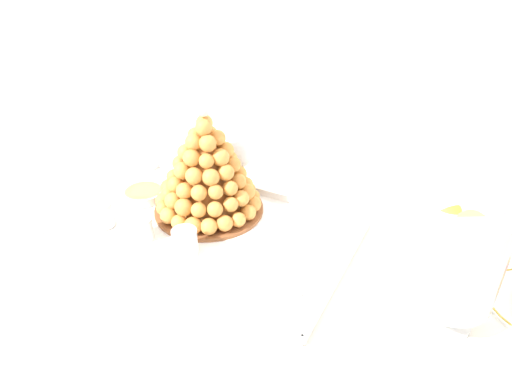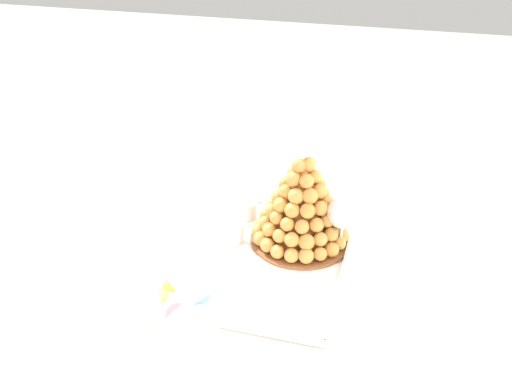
{
  "view_description": "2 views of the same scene",
  "coord_description": "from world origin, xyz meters",
  "px_view_note": "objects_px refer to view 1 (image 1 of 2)",
  "views": [
    {
      "loc": [
        0.35,
        -0.73,
        1.36
      ],
      "look_at": [
        -0.02,
        -0.02,
        0.88
      ],
      "focal_mm": 31.96,
      "sensor_mm": 36.0,
      "label": 1
    },
    {
      "loc": [
        1.02,
        0.25,
        1.58
      ],
      "look_at": [
        -0.03,
        -0.04,
        0.97
      ],
      "focal_mm": 39.28,
      "sensor_mm": 36.0,
      "label": 2
    }
  ],
  "objects_px": {
    "dessert_cup_left": "(103,215)",
    "creme_brulee_ramekin": "(144,194)",
    "dessert_cup_mid_right": "(238,260)",
    "dessert_cup_right": "(290,278)",
    "dessert_cup_mid_left": "(140,229)",
    "serving_tray": "(211,232)",
    "wine_glass": "(237,154)",
    "croquembouche": "(207,171)",
    "macaron_goblet": "(457,256)",
    "dessert_cup_centre": "(185,243)"
  },
  "relations": [
    {
      "from": "dessert_cup_left",
      "to": "creme_brulee_ramekin",
      "type": "height_order",
      "value": "dessert_cup_left"
    },
    {
      "from": "dessert_cup_mid_right",
      "to": "dessert_cup_right",
      "type": "xyz_separation_m",
      "value": [
        0.12,
        -0.01,
        0.01
      ]
    },
    {
      "from": "dessert_cup_mid_left",
      "to": "creme_brulee_ramekin",
      "type": "bearing_deg",
      "value": 127.86
    },
    {
      "from": "serving_tray",
      "to": "wine_glass",
      "type": "distance_m",
      "value": 0.21
    },
    {
      "from": "dessert_cup_mid_left",
      "to": "dessert_cup_right",
      "type": "height_order",
      "value": "dessert_cup_right"
    },
    {
      "from": "dessert_cup_mid_right",
      "to": "dessert_cup_right",
      "type": "distance_m",
      "value": 0.12
    },
    {
      "from": "croquembouche",
      "to": "dessert_cup_left",
      "type": "xyz_separation_m",
      "value": [
        -0.18,
        -0.16,
        -0.08
      ]
    },
    {
      "from": "wine_glass",
      "to": "macaron_goblet",
      "type": "bearing_deg",
      "value": -21.65
    },
    {
      "from": "macaron_goblet",
      "to": "dessert_cup_centre",
      "type": "bearing_deg",
      "value": -172.98
    },
    {
      "from": "dessert_cup_right",
      "to": "macaron_goblet",
      "type": "distance_m",
      "value": 0.29
    },
    {
      "from": "dessert_cup_left",
      "to": "dessert_cup_mid_right",
      "type": "height_order",
      "value": "dessert_cup_left"
    },
    {
      "from": "dessert_cup_mid_right",
      "to": "wine_glass",
      "type": "height_order",
      "value": "wine_glass"
    },
    {
      "from": "dessert_cup_left",
      "to": "wine_glass",
      "type": "xyz_separation_m",
      "value": [
        0.2,
        0.27,
        0.08
      ]
    },
    {
      "from": "croquembouche",
      "to": "macaron_goblet",
      "type": "height_order",
      "value": "croquembouche"
    },
    {
      "from": "dessert_cup_mid_left",
      "to": "creme_brulee_ramekin",
      "type": "distance_m",
      "value": 0.17
    },
    {
      "from": "serving_tray",
      "to": "macaron_goblet",
      "type": "height_order",
      "value": "macaron_goblet"
    },
    {
      "from": "serving_tray",
      "to": "dessert_cup_mid_right",
      "type": "xyz_separation_m",
      "value": [
        0.12,
        -0.08,
        0.02
      ]
    },
    {
      "from": "serving_tray",
      "to": "dessert_cup_left",
      "type": "distance_m",
      "value": 0.25
    },
    {
      "from": "dessert_cup_left",
      "to": "macaron_goblet",
      "type": "xyz_separation_m",
      "value": [
        0.73,
        0.06,
        0.11
      ]
    },
    {
      "from": "serving_tray",
      "to": "dessert_cup_centre",
      "type": "bearing_deg",
      "value": -91.14
    },
    {
      "from": "dessert_cup_left",
      "to": "croquembouche",
      "type": "bearing_deg",
      "value": 42.66
    },
    {
      "from": "serving_tray",
      "to": "dessert_cup_centre",
      "type": "relative_size",
      "value": 10.41
    },
    {
      "from": "dessert_cup_mid_left",
      "to": "creme_brulee_ramekin",
      "type": "xyz_separation_m",
      "value": [
        -0.11,
        0.14,
        -0.01
      ]
    },
    {
      "from": "dessert_cup_mid_left",
      "to": "dessert_cup_mid_right",
      "type": "bearing_deg",
      "value": 2.32
    },
    {
      "from": "dessert_cup_centre",
      "to": "dessert_cup_left",
      "type": "bearing_deg",
      "value": 179.77
    },
    {
      "from": "dessert_cup_right",
      "to": "wine_glass",
      "type": "bearing_deg",
      "value": 134.82
    },
    {
      "from": "dessert_cup_left",
      "to": "dessert_cup_mid_left",
      "type": "xyz_separation_m",
      "value": [
        0.11,
        -0.0,
        -0.0
      ]
    },
    {
      "from": "dessert_cup_mid_left",
      "to": "wine_glass",
      "type": "xyz_separation_m",
      "value": [
        0.09,
        0.27,
        0.09
      ]
    },
    {
      "from": "dessert_cup_mid_right",
      "to": "dessert_cup_right",
      "type": "relative_size",
      "value": 0.86
    },
    {
      "from": "croquembouche",
      "to": "dessert_cup_left",
      "type": "distance_m",
      "value": 0.25
    },
    {
      "from": "dessert_cup_centre",
      "to": "macaron_goblet",
      "type": "bearing_deg",
      "value": 7.02
    },
    {
      "from": "creme_brulee_ramekin",
      "to": "macaron_goblet",
      "type": "xyz_separation_m",
      "value": [
        0.72,
        -0.08,
        0.12
      ]
    },
    {
      "from": "wine_glass",
      "to": "dessert_cup_mid_right",
      "type": "bearing_deg",
      "value": -60.28
    },
    {
      "from": "dessert_cup_mid_right",
      "to": "creme_brulee_ramekin",
      "type": "relative_size",
      "value": 0.5
    },
    {
      "from": "macaron_goblet",
      "to": "wine_glass",
      "type": "xyz_separation_m",
      "value": [
        -0.53,
        0.21,
        -0.03
      ]
    },
    {
      "from": "dessert_cup_mid_left",
      "to": "macaron_goblet",
      "type": "relative_size",
      "value": 0.22
    },
    {
      "from": "macaron_goblet",
      "to": "wine_glass",
      "type": "bearing_deg",
      "value": 158.35
    },
    {
      "from": "dessert_cup_right",
      "to": "macaron_goblet",
      "type": "bearing_deg",
      "value": 12.1
    },
    {
      "from": "serving_tray",
      "to": "croquembouche",
      "type": "relative_size",
      "value": 2.26
    },
    {
      "from": "dessert_cup_right",
      "to": "dessert_cup_left",
      "type": "bearing_deg",
      "value": -179.5
    },
    {
      "from": "serving_tray",
      "to": "macaron_goblet",
      "type": "relative_size",
      "value": 2.46
    },
    {
      "from": "dessert_cup_mid_right",
      "to": "wine_glass",
      "type": "distance_m",
      "value": 0.31
    },
    {
      "from": "croquembouche",
      "to": "dessert_cup_right",
      "type": "distance_m",
      "value": 0.34
    },
    {
      "from": "dessert_cup_centre",
      "to": "wine_glass",
      "type": "relative_size",
      "value": 0.37
    },
    {
      "from": "croquembouche",
      "to": "dessert_cup_right",
      "type": "xyz_separation_m",
      "value": [
        0.29,
        -0.16,
        -0.08
      ]
    },
    {
      "from": "dessert_cup_mid_left",
      "to": "dessert_cup_right",
      "type": "bearing_deg",
      "value": 0.71
    },
    {
      "from": "creme_brulee_ramekin",
      "to": "serving_tray",
      "type": "bearing_deg",
      "value": -10.85
    },
    {
      "from": "dessert_cup_centre",
      "to": "wine_glass",
      "type": "height_order",
      "value": "wine_glass"
    },
    {
      "from": "croquembouche",
      "to": "dessert_cup_right",
      "type": "bearing_deg",
      "value": -29.26
    },
    {
      "from": "dessert_cup_mid_right",
      "to": "creme_brulee_ramekin",
      "type": "xyz_separation_m",
      "value": [
        -0.35,
        0.13,
        -0.01
      ]
    }
  ]
}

